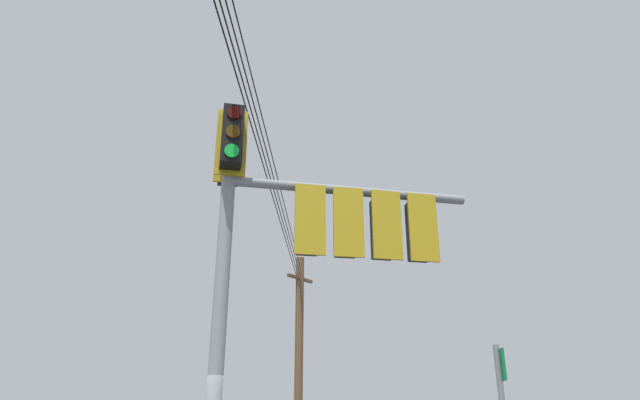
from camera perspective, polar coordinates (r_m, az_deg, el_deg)
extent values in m
cylinder|color=gray|center=(7.36, -10.59, -15.13)|extent=(0.20, 0.20, 5.59)
cylinder|color=gray|center=(8.22, 3.19, 0.94)|extent=(2.61, 2.69, 0.14)
cube|color=black|center=(8.47, -9.34, 4.59)|extent=(0.42, 0.42, 0.90)
cube|color=#B29319|center=(8.31, -9.27, 5.10)|extent=(0.33, 0.34, 1.04)
cylinder|color=#360503|center=(8.75, -9.29, 5.89)|extent=(0.16, 0.16, 0.20)
cylinder|color=#3C2703|center=(8.62, -9.41, 4.12)|extent=(0.16, 0.16, 0.20)
cylinder|color=green|center=(8.49, -9.53, 2.29)|extent=(0.16, 0.16, 0.20)
cube|color=black|center=(7.93, -9.08, 6.46)|extent=(0.42, 0.42, 0.90)
cube|color=#B29319|center=(8.08, -9.16, 5.91)|extent=(0.33, 0.34, 1.04)
cylinder|color=#360503|center=(7.93, -8.87, 8.93)|extent=(0.16, 0.16, 0.20)
cylinder|color=#3C2703|center=(7.79, -9.00, 7.03)|extent=(0.16, 0.16, 0.20)
cylinder|color=green|center=(7.65, -9.13, 5.05)|extent=(0.16, 0.16, 0.20)
cube|color=black|center=(7.89, -1.24, -2.38)|extent=(0.42, 0.42, 0.90)
cube|color=#B29319|center=(7.73, -1.03, -1.97)|extent=(0.33, 0.35, 1.04)
cylinder|color=#360503|center=(8.14, -1.42, -0.76)|extent=(0.16, 0.17, 0.20)
cylinder|color=#3C2703|center=(8.04, -1.44, -2.76)|extent=(0.16, 0.17, 0.20)
cylinder|color=green|center=(7.95, -1.46, -4.81)|extent=(0.16, 0.17, 0.20)
cube|color=black|center=(8.01, 2.71, -2.66)|extent=(0.42, 0.42, 0.90)
cube|color=#B29319|center=(7.85, 2.97, -2.26)|extent=(0.32, 0.36, 1.04)
cylinder|color=#360503|center=(8.26, 2.44, -1.05)|extent=(0.16, 0.17, 0.20)
cylinder|color=#3C2703|center=(8.16, 2.47, -3.03)|extent=(0.16, 0.17, 0.20)
cylinder|color=green|center=(8.07, 2.50, -5.05)|extent=(0.16, 0.17, 0.20)
cube|color=black|center=(8.16, 6.54, -2.91)|extent=(0.42, 0.42, 0.90)
cube|color=#B29319|center=(8.01, 6.94, -2.53)|extent=(0.34, 0.34, 1.04)
cylinder|color=#360503|center=(8.41, 6.08, -1.32)|extent=(0.16, 0.16, 0.20)
cylinder|color=#3C2703|center=(8.31, 6.16, -3.27)|extent=(0.16, 0.16, 0.20)
cylinder|color=green|center=(8.22, 6.24, -5.25)|extent=(0.16, 0.16, 0.20)
cube|color=black|center=(8.35, 10.20, -3.14)|extent=(0.42, 0.42, 0.90)
cube|color=#B29319|center=(8.20, 10.64, -2.77)|extent=(0.33, 0.34, 1.04)
cylinder|color=#360503|center=(8.59, 9.67, -1.59)|extent=(0.16, 0.16, 0.20)
cylinder|color=#3C2703|center=(8.50, 9.80, -3.49)|extent=(0.16, 0.16, 0.20)
cylinder|color=green|center=(8.41, 9.92, -5.43)|extent=(0.16, 0.16, 0.20)
cylinder|color=brown|center=(23.09, -2.20, -16.11)|extent=(0.34, 0.34, 8.40)
cube|color=brown|center=(23.63, -2.09, -8.12)|extent=(1.63, 0.24, 0.12)
cube|color=#0C7238|center=(6.98, 18.27, -15.91)|extent=(0.29, 0.16, 0.35)
cube|color=white|center=(6.99, 18.40, -15.90)|extent=(0.23, 0.12, 0.29)
cylinder|color=black|center=(7.61, -10.86, 19.43)|extent=(29.98, 17.51, 0.34)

